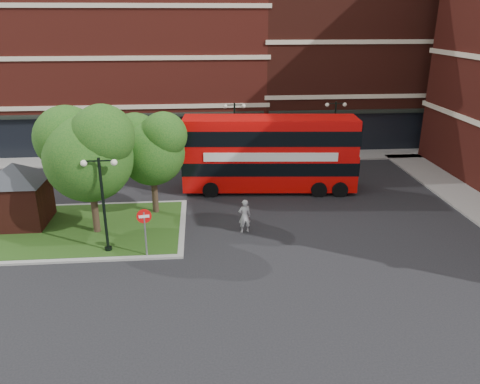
{
  "coord_description": "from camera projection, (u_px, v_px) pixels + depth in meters",
  "views": [
    {
      "loc": [
        -0.66,
        -21.45,
        11.23
      ],
      "look_at": [
        1.44,
        3.02,
        2.0
      ],
      "focal_mm": 35.0,
      "sensor_mm": 36.0,
      "label": 1
    }
  ],
  "objects": [
    {
      "name": "car_white",
      "position": [
        253.0,
        154.0,
        38.21
      ],
      "size": [
        4.15,
        1.76,
        1.33
      ],
      "primitive_type": "imported",
      "rotation": [
        0.0,
        0.0,
        1.66
      ],
      "color": "white",
      "rests_on": "ground"
    },
    {
      "name": "lamp_far_right",
      "position": [
        334.0,
        129.0,
        37.34
      ],
      "size": [
        1.72,
        0.36,
        5.0
      ],
      "color": "black",
      "rests_on": "ground"
    },
    {
      "name": "ground",
      "position": [
        217.0,
        250.0,
        24.01
      ],
      "size": [
        120.0,
        120.0,
        0.0
      ],
      "primitive_type": "plane",
      "color": "black",
      "rests_on": "ground"
    },
    {
      "name": "no_entry_sign",
      "position": [
        145.0,
        223.0,
        22.61
      ],
      "size": [
        0.71,
        0.16,
        2.59
      ],
      "rotation": [
        0.0,
        0.0,
        0.15
      ],
      "color": "slate",
      "rests_on": "ground"
    },
    {
      "name": "woman",
      "position": [
        245.0,
        216.0,
        25.66
      ],
      "size": [
        0.79,
        0.6,
        1.92
      ],
      "primitive_type": "imported",
      "rotation": [
        0.0,
        0.0,
        3.36
      ],
      "color": "#97979A",
      "rests_on": "ground"
    },
    {
      "name": "bus",
      "position": [
        270.0,
        149.0,
        31.33
      ],
      "size": [
        11.76,
        3.57,
        4.42
      ],
      "rotation": [
        0.0,
        0.0,
        -0.08
      ],
      "color": "red",
      "rests_on": "ground"
    },
    {
      "name": "pavement_far",
      "position": [
        209.0,
        158.0,
        39.38
      ],
      "size": [
        44.0,
        3.0,
        0.12
      ],
      "primitive_type": "cube",
      "color": "slate",
      "rests_on": "ground"
    },
    {
      "name": "traffic_island",
      "position": [
        72.0,
        229.0,
        26.14
      ],
      "size": [
        12.6,
        7.6,
        0.15
      ],
      "color": "gray",
      "rests_on": "ground"
    },
    {
      "name": "tree_island_west",
      "position": [
        86.0,
        149.0,
        24.19
      ],
      "size": [
        5.4,
        4.71,
        7.21
      ],
      "color": "#2D2116",
      "rests_on": "ground"
    },
    {
      "name": "car_silver",
      "position": [
        202.0,
        157.0,
        37.22
      ],
      "size": [
        4.45,
        2.1,
        1.47
      ],
      "primitive_type": "imported",
      "rotation": [
        0.0,
        0.0,
        1.66
      ],
      "color": "silver",
      "rests_on": "ground"
    },
    {
      "name": "terrace_far_left",
      "position": [
        119.0,
        65.0,
        43.29
      ],
      "size": [
        26.0,
        12.0,
        14.0
      ],
      "primitive_type": "cube",
      "color": "maroon",
      "rests_on": "ground"
    },
    {
      "name": "terrace_far_right",
      "position": [
        352.0,
        53.0,
        44.7
      ],
      "size": [
        18.0,
        12.0,
        16.0
      ],
      "primitive_type": "cube",
      "color": "#471911",
      "rests_on": "ground"
    },
    {
      "name": "tree_island_east",
      "position": [
        150.0,
        146.0,
        26.95
      ],
      "size": [
        4.46,
        3.9,
        6.29
      ],
      "color": "#2D2116",
      "rests_on": "ground"
    },
    {
      "name": "lamp_far_left",
      "position": [
        235.0,
        131.0,
        36.7
      ],
      "size": [
        1.72,
        0.36,
        5.0
      ],
      "color": "black",
      "rests_on": "ground"
    },
    {
      "name": "kiosk",
      "position": [
        16.0,
        187.0,
        26.04
      ],
      "size": [
        6.51,
        6.51,
        3.6
      ],
      "color": "#471911",
      "rests_on": "traffic_island"
    },
    {
      "name": "lamp_island",
      "position": [
        103.0,
        201.0,
        22.76
      ],
      "size": [
        1.72,
        0.36,
        5.0
      ],
      "color": "black",
      "rests_on": "ground"
    }
  ]
}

